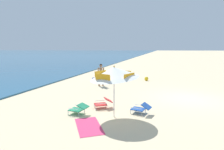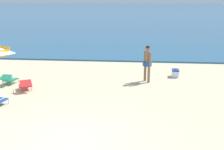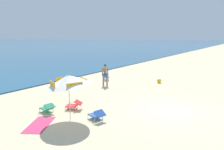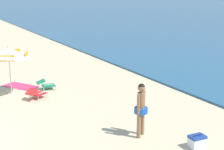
{
  "view_description": "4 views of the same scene",
  "coord_description": "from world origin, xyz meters",
  "px_view_note": "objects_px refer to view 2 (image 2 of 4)",
  "views": [
    {
      "loc": [
        -11.78,
        1.67,
        2.99
      ],
      "look_at": [
        0.85,
        5.02,
        1.16
      ],
      "focal_mm": 29.73,
      "sensor_mm": 36.0,
      "label": 1
    },
    {
      "loc": [
        1.93,
        -6.48,
        3.83
      ],
      "look_at": [
        0.85,
        4.7,
        0.76
      ],
      "focal_mm": 42.73,
      "sensor_mm": 36.0,
      "label": 2
    },
    {
      "loc": [
        -10.2,
        -3.19,
        3.95
      ],
      "look_at": [
        0.85,
        4.56,
        1.35
      ],
      "focal_mm": 30.67,
      "sensor_mm": 36.0,
      "label": 3
    },
    {
      "loc": [
        10.99,
        0.61,
        4.75
      ],
      "look_at": [
        -0.07,
        6.67,
        1.49
      ],
      "focal_mm": 53.8,
      "sensor_mm": 36.0,
      "label": 4
    }
  ],
  "objects_px": {
    "cooler_box": "(175,73)",
    "lounge_chair_facing_sea": "(25,85)",
    "lounge_chair_beside_umbrella": "(9,79)",
    "person_standing_near_shore": "(147,61)"
  },
  "relations": [
    {
      "from": "person_standing_near_shore",
      "to": "lounge_chair_facing_sea",
      "type": "bearing_deg",
      "value": -160.65
    },
    {
      "from": "lounge_chair_facing_sea",
      "to": "person_standing_near_shore",
      "type": "height_order",
      "value": "person_standing_near_shore"
    },
    {
      "from": "cooler_box",
      "to": "lounge_chair_beside_umbrella",
      "type": "bearing_deg",
      "value": -165.21
    },
    {
      "from": "person_standing_near_shore",
      "to": "cooler_box",
      "type": "distance_m",
      "value": 2.05
    },
    {
      "from": "lounge_chair_beside_umbrella",
      "to": "cooler_box",
      "type": "xyz_separation_m",
      "value": [
        8.16,
        2.15,
        -0.07
      ]
    },
    {
      "from": "lounge_chair_facing_sea",
      "to": "cooler_box",
      "type": "height_order",
      "value": "lounge_chair_facing_sea"
    },
    {
      "from": "cooler_box",
      "to": "lounge_chair_facing_sea",
      "type": "bearing_deg",
      "value": -156.96
    },
    {
      "from": "lounge_chair_beside_umbrella",
      "to": "person_standing_near_shore",
      "type": "bearing_deg",
      "value": 9.4
    },
    {
      "from": "lounge_chair_beside_umbrella",
      "to": "cooler_box",
      "type": "bearing_deg",
      "value": 14.79
    },
    {
      "from": "lounge_chair_beside_umbrella",
      "to": "lounge_chair_facing_sea",
      "type": "relative_size",
      "value": 0.91
    }
  ]
}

